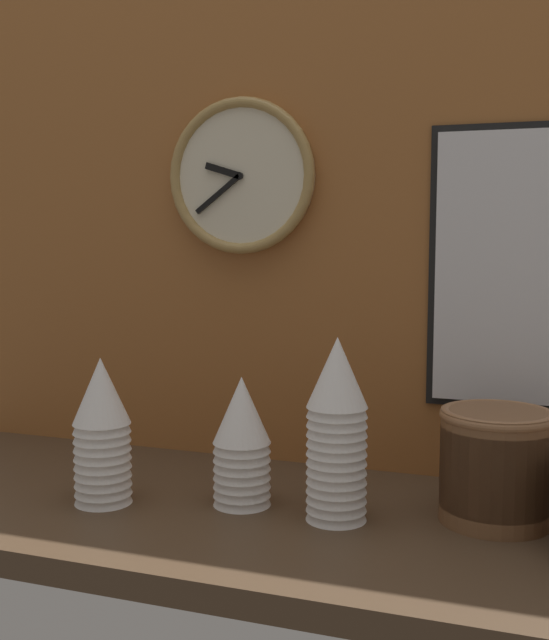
{
  "coord_description": "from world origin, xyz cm",
  "views": [
    {
      "loc": [
        38.6,
        -113.84,
        43.26
      ],
      "look_at": [
        -3.79,
        4.0,
        29.16
      ],
      "focal_mm": 45.0,
      "sensor_mm": 36.0,
      "label": 1
    }
  ],
  "objects_px": {
    "bowl_stack_right": "(496,463)",
    "wall_clock": "(241,176)",
    "cup_stack_center_left": "(102,431)",
    "cup_stack_center": "(241,441)",
    "cup_stack_center_right": "(337,429)"
  },
  "relations": [
    {
      "from": "bowl_stack_right",
      "to": "wall_clock",
      "type": "height_order",
      "value": "wall_clock"
    },
    {
      "from": "cup_stack_center_left",
      "to": "wall_clock",
      "type": "distance_m",
      "value": 0.52
    },
    {
      "from": "wall_clock",
      "to": "cup_stack_center",
      "type": "bearing_deg",
      "value": -68.18
    },
    {
      "from": "bowl_stack_right",
      "to": "cup_stack_center_left",
      "type": "bearing_deg",
      "value": -167.98
    },
    {
      "from": "bowl_stack_right",
      "to": "wall_clock",
      "type": "distance_m",
      "value": 0.67
    },
    {
      "from": "cup_stack_center_left",
      "to": "cup_stack_center_right",
      "type": "bearing_deg",
      "value": 8.1
    },
    {
      "from": "cup_stack_center_left",
      "to": "wall_clock",
      "type": "height_order",
      "value": "wall_clock"
    },
    {
      "from": "wall_clock",
      "to": "bowl_stack_right",
      "type": "bearing_deg",
      "value": -20.08
    },
    {
      "from": "bowl_stack_right",
      "to": "wall_clock",
      "type": "relative_size",
      "value": 0.6
    },
    {
      "from": "cup_stack_center_right",
      "to": "bowl_stack_right",
      "type": "xyz_separation_m",
      "value": [
        0.22,
        0.07,
        -0.05
      ]
    },
    {
      "from": "cup_stack_center_right",
      "to": "cup_stack_center_left",
      "type": "bearing_deg",
      "value": -171.9
    },
    {
      "from": "cup_stack_center_right",
      "to": "bowl_stack_right",
      "type": "bearing_deg",
      "value": 18.22
    },
    {
      "from": "cup_stack_center",
      "to": "cup_stack_center_left",
      "type": "xyz_separation_m",
      "value": [
        -0.21,
        -0.06,
        0.01
      ]
    },
    {
      "from": "cup_stack_center",
      "to": "cup_stack_center_right",
      "type": "distance_m",
      "value": 0.16
    },
    {
      "from": "cup_stack_center",
      "to": "cup_stack_center_right",
      "type": "bearing_deg",
      "value": -4.29
    }
  ]
}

